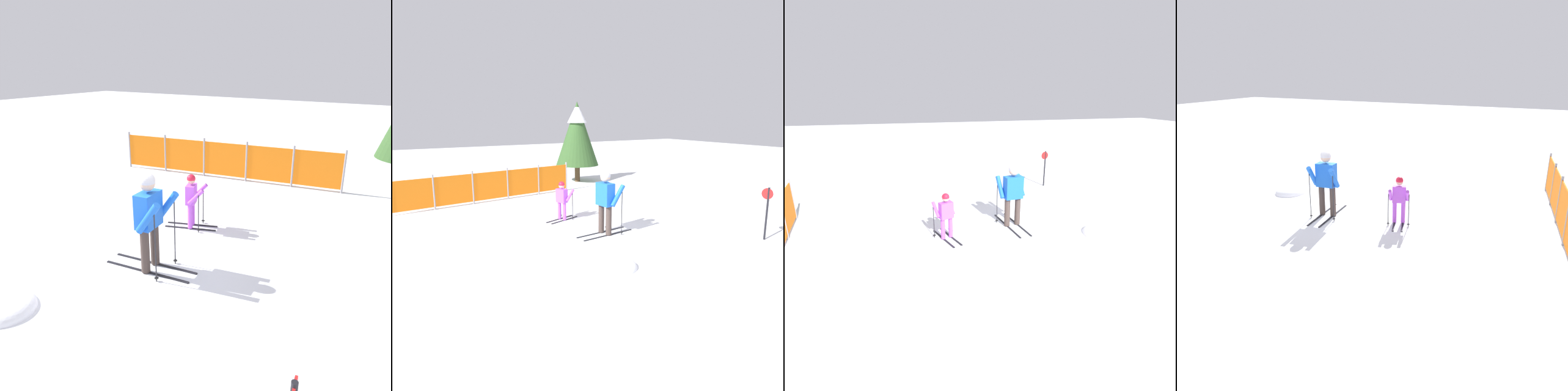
# 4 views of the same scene
# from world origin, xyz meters

# --- Properties ---
(ground_plane) EXTENTS (60.00, 60.00, 0.00)m
(ground_plane) POSITION_xyz_m (0.00, 0.00, 0.00)
(ground_plane) COLOR white
(skier_adult) EXTENTS (1.63, 0.75, 1.69)m
(skier_adult) POSITION_xyz_m (0.26, 0.05, 1.00)
(skier_adult) COLOR black
(skier_adult) RESTS_ON ground_plane
(skier_child) EXTENTS (1.11, 0.63, 1.16)m
(skier_child) POSITION_xyz_m (-0.08, 1.87, 0.68)
(skier_child) COLOR black
(skier_child) RESTS_ON ground_plane
(safety_fence) EXTENTS (6.65, 0.93, 1.17)m
(safety_fence) POSITION_xyz_m (-1.15, 5.39, 0.59)
(safety_fence) COLOR gray
(safety_fence) RESTS_ON ground_plane
(snow_mound) EXTENTS (1.09, 0.92, 0.43)m
(snow_mound) POSITION_xyz_m (-0.90, -1.96, 0.00)
(snow_mound) COLOR white
(snow_mound) RESTS_ON ground_plane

